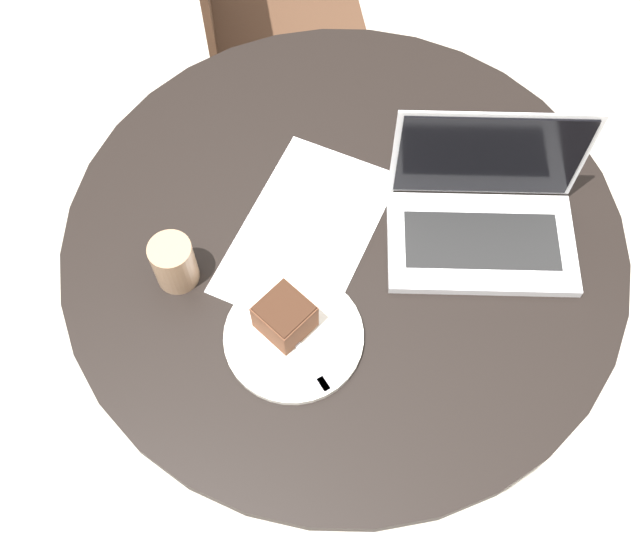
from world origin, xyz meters
TOP-DOWN VIEW (x-y plane):
  - ground_plane at (0.00, 0.00)m, footprint 12.00×12.00m
  - dining_table at (0.00, 0.00)m, footprint 1.04×1.04m
  - chair at (0.59, 0.57)m, footprint 0.59×0.59m
  - paper_document at (-0.03, 0.06)m, footprint 0.40×0.26m
  - plate at (-0.22, -0.02)m, footprint 0.24×0.24m
  - cake_slice at (-0.21, 0.00)m, footprint 0.10×0.10m
  - fork at (-0.25, -0.06)m, footprint 0.10×0.16m
  - coffee_glass at (-0.22, 0.22)m, footprint 0.08×0.08m
  - laptop at (0.13, -0.21)m, footprint 0.35×0.40m

SIDE VIEW (x-z plane):
  - ground_plane at x=0.00m, z-range 0.00..0.00m
  - chair at x=0.59m, z-range 0.01..0.98m
  - dining_table at x=0.00m, z-range 0.21..0.96m
  - paper_document at x=-0.03m, z-range 0.74..0.75m
  - plate at x=-0.22m, z-range 0.74..0.76m
  - fork at x=-0.25m, z-range 0.76..0.76m
  - laptop at x=0.13m, z-range 0.67..0.91m
  - cake_slice at x=-0.21m, z-range 0.76..0.83m
  - coffee_glass at x=-0.22m, z-range 0.74..0.84m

